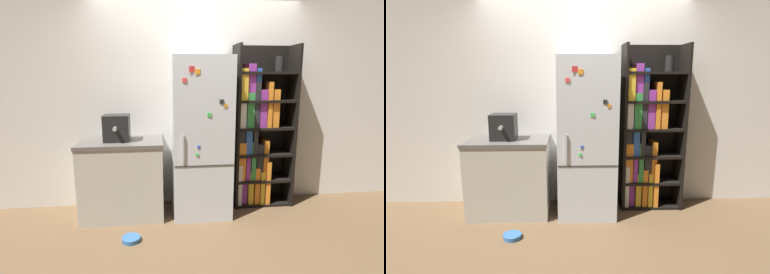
% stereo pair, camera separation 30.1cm
% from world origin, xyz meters
% --- Properties ---
extents(ground_plane, '(16.00, 16.00, 0.00)m').
position_xyz_m(ground_plane, '(0.00, 0.00, 0.00)').
color(ground_plane, brown).
extents(wall_back, '(8.00, 0.05, 2.60)m').
position_xyz_m(wall_back, '(0.00, 0.47, 1.30)').
color(wall_back, silver).
rests_on(wall_back, ground_plane).
extents(refrigerator, '(0.66, 0.66, 1.83)m').
position_xyz_m(refrigerator, '(-0.00, 0.13, 0.92)').
color(refrigerator, silver).
rests_on(refrigerator, ground_plane).
extents(bookshelf, '(0.74, 0.35, 1.98)m').
position_xyz_m(bookshelf, '(0.72, 0.30, 0.90)').
color(bookshelf, black).
rests_on(bookshelf, ground_plane).
extents(kitchen_counter, '(0.94, 0.63, 0.90)m').
position_xyz_m(kitchen_counter, '(-0.91, 0.14, 0.45)').
color(kitchen_counter, '#BCB7A8').
rests_on(kitchen_counter, ground_plane).
extents(espresso_machine, '(0.28, 0.30, 0.29)m').
position_xyz_m(espresso_machine, '(-0.94, 0.12, 1.05)').
color(espresso_machine, black).
rests_on(espresso_machine, kitchen_counter).
extents(pet_bowl, '(0.19, 0.19, 0.05)m').
position_xyz_m(pet_bowl, '(-0.78, -0.48, 0.03)').
color(pet_bowl, '#3366A5').
rests_on(pet_bowl, ground_plane).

